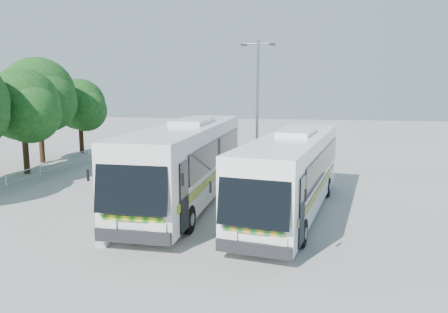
% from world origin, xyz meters
% --- Properties ---
extents(ground, '(100.00, 100.00, 0.00)m').
position_xyz_m(ground, '(0.00, 0.00, 0.00)').
color(ground, '#9C9C97').
rests_on(ground, ground).
extents(kerb_divider, '(0.40, 16.00, 0.15)m').
position_xyz_m(kerb_divider, '(-2.30, 2.00, 0.07)').
color(kerb_divider, '#B2B2AD').
rests_on(kerb_divider, ground).
extents(railing, '(0.06, 22.00, 1.00)m').
position_xyz_m(railing, '(-10.00, 4.00, 0.74)').
color(railing, gray).
rests_on(railing, ground).
extents(tree_far_c, '(4.97, 4.69, 6.49)m').
position_xyz_m(tree_far_c, '(-12.12, 5.10, 4.26)').
color(tree_far_c, '#382314').
rests_on(tree_far_c, ground).
extents(tree_far_d, '(5.62, 5.30, 7.33)m').
position_xyz_m(tree_far_d, '(-13.31, 8.80, 4.82)').
color(tree_far_d, '#382314').
rests_on(tree_far_d, ground).
extents(tree_far_e, '(4.54, 4.28, 5.92)m').
position_xyz_m(tree_far_e, '(-12.63, 13.30, 3.89)').
color(tree_far_e, '#382314').
rests_on(tree_far_e, ground).
extents(coach_main, '(3.23, 13.17, 3.63)m').
position_xyz_m(coach_main, '(-0.76, 0.10, 1.99)').
color(coach_main, silver).
rests_on(coach_main, ground).
extents(coach_adjacent, '(4.62, 12.19, 3.32)m').
position_xyz_m(coach_adjacent, '(4.05, -0.88, 1.82)').
color(coach_adjacent, white).
rests_on(coach_adjacent, ground).
extents(lamppost, '(1.94, 0.25, 7.93)m').
position_xyz_m(lamppost, '(2.00, 5.97, 4.38)').
color(lamppost, gray).
rests_on(lamppost, ground).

